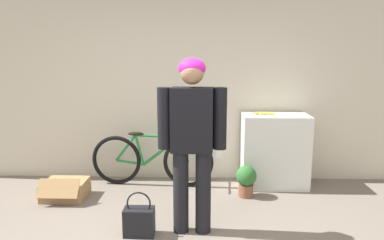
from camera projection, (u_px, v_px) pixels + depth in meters
wall_back at (180, 88)px, 5.21m from camera, size 8.00×0.07×2.60m
side_shelf at (274, 150)px, 5.02m from camera, size 0.87×0.52×0.98m
person at (192, 133)px, 3.62m from camera, size 0.67×0.25×1.74m
bicycle at (152, 160)px, 5.04m from camera, size 1.66×0.46×0.75m
banana at (264, 113)px, 4.92m from camera, size 0.30×0.08×0.04m
handbag at (139, 221)px, 3.70m from camera, size 0.30×0.18×0.45m
cardboard_box at (65, 189)px, 4.65m from camera, size 0.51×0.52×0.30m
potted_plant at (246, 179)px, 4.67m from camera, size 0.26×0.26×0.40m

